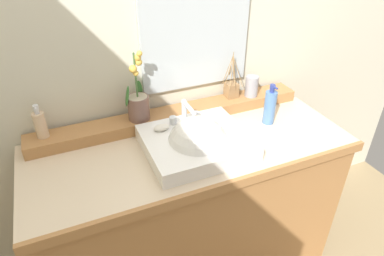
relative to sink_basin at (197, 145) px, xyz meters
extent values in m
cube|color=beige|center=(-0.01, 0.46, 0.38)|extent=(3.32, 0.20, 2.49)
cube|color=#AE7643|center=(-0.01, 0.06, -0.46)|extent=(1.42, 0.56, 0.80)
cube|color=beige|center=(-0.01, 0.06, -0.05)|extent=(1.44, 0.59, 0.04)
cube|color=#AE7643|center=(-0.01, -0.24, -0.05)|extent=(1.44, 0.02, 0.04)
cube|color=#AE7643|center=(-0.01, 0.27, 0.00)|extent=(1.36, 0.13, 0.06)
cube|color=white|center=(0.00, 0.01, 0.00)|extent=(0.44, 0.38, 0.07)
sphere|color=white|center=(0.00, -0.01, 0.00)|extent=(0.27, 0.27, 0.27)
cylinder|color=silver|center=(0.00, 0.14, 0.09)|extent=(0.02, 0.02, 0.10)
cylinder|color=silver|center=(0.00, 0.09, 0.14)|extent=(0.02, 0.11, 0.02)
sphere|color=silver|center=(0.00, 0.14, 0.14)|extent=(0.03, 0.03, 0.03)
cylinder|color=silver|center=(-0.05, 0.14, 0.06)|extent=(0.03, 0.03, 0.04)
cylinder|color=silver|center=(0.06, 0.14, 0.06)|extent=(0.03, 0.03, 0.04)
ellipsoid|color=silver|center=(-0.12, 0.12, 0.05)|extent=(0.07, 0.04, 0.02)
cylinder|color=brown|center=(-0.18, 0.27, 0.08)|extent=(0.10, 0.10, 0.11)
cylinder|color=tan|center=(-0.18, 0.27, 0.13)|extent=(0.09, 0.09, 0.01)
cylinder|color=#476B38|center=(-0.18, 0.27, 0.24)|extent=(0.01, 0.01, 0.21)
ellipsoid|color=#387033|center=(-0.22, 0.26, 0.16)|extent=(0.03, 0.03, 0.10)
ellipsoid|color=#387033|center=(-0.15, 0.31, 0.16)|extent=(0.04, 0.04, 0.10)
sphere|color=gold|center=(-0.17, 0.27, 0.25)|extent=(0.03, 0.03, 0.03)
sphere|color=gold|center=(-0.19, 0.27, 0.28)|extent=(0.04, 0.04, 0.04)
sphere|color=gold|center=(-0.16, 0.27, 0.30)|extent=(0.03, 0.03, 0.03)
sphere|color=gold|center=(-0.16, 0.27, 0.32)|extent=(0.03, 0.03, 0.03)
sphere|color=gold|center=(-0.16, 0.25, 0.35)|extent=(0.03, 0.03, 0.03)
cylinder|color=beige|center=(-0.60, 0.29, 0.08)|extent=(0.05, 0.05, 0.11)
cylinder|color=silver|center=(-0.60, 0.29, 0.15)|extent=(0.02, 0.02, 0.02)
cylinder|color=silver|center=(-0.60, 0.29, 0.17)|extent=(0.02, 0.02, 0.02)
cylinder|color=silver|center=(-0.60, 0.27, 0.17)|extent=(0.01, 0.03, 0.01)
cylinder|color=#9A989F|center=(0.43, 0.26, 0.08)|extent=(0.07, 0.07, 0.11)
cube|color=#956E46|center=(0.32, 0.30, 0.06)|extent=(0.06, 0.06, 0.08)
cylinder|color=#9E7A4C|center=(0.34, 0.29, 0.17)|extent=(0.03, 0.01, 0.16)
cylinder|color=#9E7A4C|center=(0.34, 0.31, 0.17)|extent=(0.03, 0.03, 0.16)
cylinder|color=#9E7A4C|center=(0.33, 0.32, 0.18)|extent=(0.01, 0.05, 0.18)
cylinder|color=#9E7A4C|center=(0.31, 0.31, 0.17)|extent=(0.04, 0.04, 0.17)
cylinder|color=#9E7A4C|center=(0.30, 0.29, 0.17)|extent=(0.05, 0.01, 0.15)
cylinder|color=#9E7A4C|center=(0.31, 0.28, 0.17)|extent=(0.04, 0.04, 0.15)
cylinder|color=#9E7A4C|center=(0.32, 0.27, 0.16)|extent=(0.01, 0.05, 0.14)
cylinder|color=#9E7A4C|center=(0.35, 0.27, 0.17)|extent=(0.04, 0.05, 0.15)
cylinder|color=#527CB7|center=(0.41, 0.08, 0.05)|extent=(0.06, 0.06, 0.17)
cylinder|color=navy|center=(0.41, 0.08, 0.14)|extent=(0.02, 0.02, 0.02)
cylinder|color=navy|center=(0.41, 0.08, 0.16)|extent=(0.03, 0.03, 0.02)
cylinder|color=navy|center=(0.41, 0.06, 0.17)|extent=(0.01, 0.03, 0.01)
cube|color=silver|center=(0.14, 0.34, 0.36)|extent=(0.54, 0.02, 0.51)
camera|label=1|loc=(-0.49, -1.09, 0.85)|focal=31.91mm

